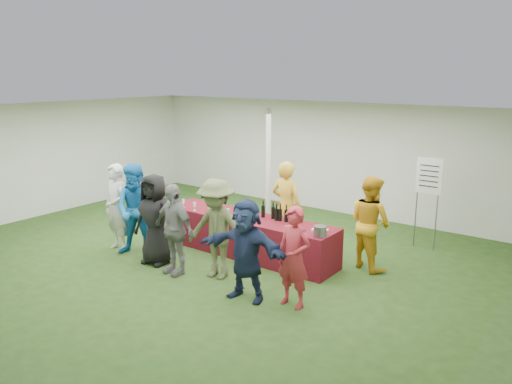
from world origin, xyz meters
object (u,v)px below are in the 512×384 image
Objects in this scene: staff_pourer at (286,206)px; staff_back at (370,222)px; customer_6 at (294,257)px; customer_2 at (155,219)px; wine_list_sign at (429,183)px; customer_1 at (137,210)px; serving_table at (248,235)px; dump_bucket at (320,231)px; customer_3 at (174,229)px; customer_0 at (116,208)px; customer_4 at (216,229)px; customer_5 at (246,250)px.

staff_pourer is 1.06× the size of staff_back.
customer_6 is at bearing 125.67° from staff_pourer.
wine_list_sign is at bearing 38.53° from customer_2.
customer_2 is (-1.53, -1.95, -0.06)m from staff_pourer.
staff_pourer reaches higher than customer_1.
customer_1 is at bearing -143.71° from serving_table.
dump_bucket is 2.96m from customer_2.
customer_1 reaches higher than customer_6.
staff_pourer is 2.28m from customer_3.
customer_0 is (-4.29, -2.06, 0.02)m from staff_back.
customer_3 is at bearing -149.89° from dump_bucket.
customer_2 is (-2.74, -1.11, -0.02)m from dump_bucket.
wine_list_sign is at bearing 42.51° from serving_table.
customer_0 is at bearing -149.09° from serving_table.
customer_4 is (-2.33, -3.54, -0.47)m from wine_list_sign.
customer_3 is at bearing -42.10° from customer_1.
staff_back is 1.05× the size of customer_5.
wine_list_sign is (0.91, 2.58, 0.48)m from dump_bucket.
customer_2 is at bearing 51.79° from staff_pourer.
customer_0 is 1.03× the size of customer_2.
dump_bucket is at bearing 101.03° from customer_6.
serving_table is 1.95m from customer_5.
customer_2 reaches higher than dump_bucket.
staff_back is 2.69m from customer_4.
dump_bucket is 0.13× the size of customer_4.
wine_list_sign reaches higher than staff_pourer.
serving_table is at bearing -137.49° from wine_list_sign.
serving_table is 2.30m from staff_back.
serving_table is at bearing 43.04° from staff_back.
customer_3 is (-0.46, -1.46, 0.41)m from serving_table.
customer_4 is 1.12× the size of customer_6.
staff_back is at bearing 84.38° from customer_6.
staff_pourer is (-1.21, 0.84, 0.04)m from dump_bucket.
customer_0 is (-2.17, -1.30, 0.48)m from serving_table.
customer_4 is at bearing 177.34° from customer_6.
customer_1 reaches higher than customer_2.
customer_1 is 1.11× the size of customer_3.
serving_table is at bearing 172.51° from dump_bucket.
dump_bucket is at bearing 35.14° from customer_3.
customer_2 is at bearing -178.68° from customer_4.
customer_6 is at bearing 11.41° from customer_5.
customer_4 is (1.91, 0.05, -0.02)m from customer_1.
customer_4 is at bearing -78.18° from serving_table.
serving_table is 2.28× the size of customer_5.
staff_pourer is 1.04× the size of customer_0.
customer_0 is at bearing 179.81° from customer_3.
customer_1 is (-1.66, -1.22, 0.50)m from serving_table.
customer_6 reaches higher than dump_bucket.
wine_list_sign is at bearing 9.40° from customer_1.
customer_0 is 4.02m from customer_6.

